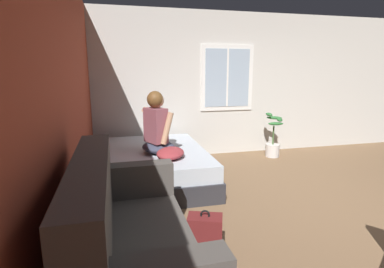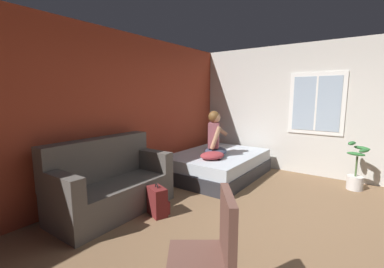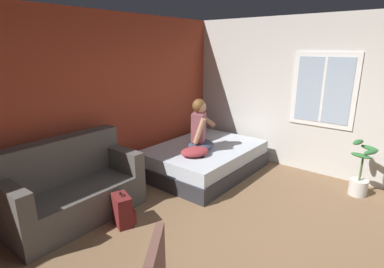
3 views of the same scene
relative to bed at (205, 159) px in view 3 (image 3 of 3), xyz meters
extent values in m
plane|color=brown|center=(-1.57, -1.96, -0.24)|extent=(40.00, 40.00, 0.00)
cube|color=#993823|center=(-1.57, 1.03, 1.11)|extent=(10.53, 0.16, 2.70)
cube|color=silver|center=(1.28, -1.96, 1.11)|extent=(0.16, 7.22, 2.70)
cube|color=white|center=(1.18, -1.56, 1.25)|extent=(0.02, 1.04, 1.24)
cube|color=#9EB2C6|center=(1.17, -1.56, 1.25)|extent=(0.01, 0.88, 1.08)
cube|color=white|center=(1.17, -1.56, 1.25)|extent=(0.01, 0.04, 1.08)
cube|color=#2D2D33|center=(0.00, 0.00, -0.11)|extent=(2.08, 1.51, 0.26)
cube|color=silver|center=(0.00, 0.00, 0.13)|extent=(2.02, 1.47, 0.22)
cube|color=#514C47|center=(-2.29, 0.38, -0.02)|extent=(1.71, 0.83, 0.44)
cube|color=#514C47|center=(-2.29, 0.68, 0.50)|extent=(1.70, 0.27, 0.60)
cube|color=#514C47|center=(-3.05, 0.37, 0.36)|extent=(0.19, 0.80, 0.32)
cube|color=#514C47|center=(-1.53, 0.40, 0.36)|extent=(0.19, 0.80, 0.32)
ellipsoid|color=#383D51|center=(-0.18, -0.05, 0.32)|extent=(0.66, 0.63, 0.16)
cube|color=#8C4C56|center=(-0.20, -0.01, 0.64)|extent=(0.38, 0.33, 0.48)
cylinder|color=tan|center=(-0.36, -0.15, 0.62)|extent=(0.17, 0.23, 0.44)
cylinder|color=tan|center=(-0.01, -0.01, 0.74)|extent=(0.24, 0.37, 0.29)
sphere|color=tan|center=(-0.19, -0.03, 0.99)|extent=(0.21, 0.21, 0.21)
ellipsoid|color=brown|center=(-0.20, -0.01, 1.00)|extent=(0.30, 0.30, 0.23)
cube|color=maroon|center=(-2.02, -0.20, -0.04)|extent=(0.27, 0.34, 0.40)
cube|color=maroon|center=(-1.91, -0.24, -0.13)|extent=(0.13, 0.24, 0.18)
torus|color=black|center=(-2.02, -0.20, 0.18)|extent=(0.04, 0.09, 0.09)
ellipsoid|color=#993338|center=(-0.50, -0.16, 0.31)|extent=(0.58, 0.52, 0.14)
cube|color=black|center=(-0.49, -0.26, 0.25)|extent=(0.08, 0.15, 0.01)
cylinder|color=silver|center=(0.74, -2.36, -0.12)|extent=(0.26, 0.26, 0.24)
cylinder|color=#426033|center=(0.74, -2.36, 0.18)|extent=(0.03, 0.03, 0.36)
ellipsoid|color=#2D6B33|center=(0.64, -2.34, 0.42)|extent=(0.15, 0.29, 0.06)
ellipsoid|color=#2D6B33|center=(0.83, -2.41, 0.50)|extent=(0.22, 0.29, 0.06)
ellipsoid|color=#2D6B33|center=(0.76, -2.26, 0.58)|extent=(0.29, 0.15, 0.06)
ellipsoid|color=#2D6B33|center=(0.70, -2.45, 0.48)|extent=(0.30, 0.21, 0.06)
camera|label=1|loc=(-4.29, 0.47, 1.39)|focal=28.00mm
camera|label=2|loc=(-4.47, -2.56, 1.43)|focal=24.00mm
camera|label=3|loc=(-4.08, -2.99, 1.94)|focal=28.00mm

